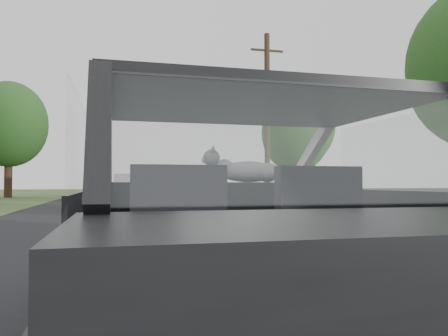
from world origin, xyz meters
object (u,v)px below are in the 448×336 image
other_car (129,187)px  utility_pole (267,117)px  cat (248,170)px  highway_sign (215,177)px  subject_car (232,226)px

other_car → utility_pole: 8.34m
cat → other_car: (-0.26, 20.94, -0.35)m
other_car → utility_pole: bearing=-23.9°
other_car → highway_sign: bearing=0.7°
utility_pole → other_car: bearing=155.5°
cat → other_car: other_car is taller
subject_car → utility_pole: utility_pole is taller
subject_car → cat: bearing=64.2°
subject_car → cat: size_ratio=6.21×
subject_car → utility_pole: (6.88, 18.44, 3.64)m
cat → highway_sign: (4.54, 20.95, 0.22)m
highway_sign → utility_pole: utility_pole is taller
other_car → utility_pole: (6.84, -3.11, 3.61)m
cat → highway_sign: bearing=91.6°
other_car → highway_sign: size_ratio=1.73×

